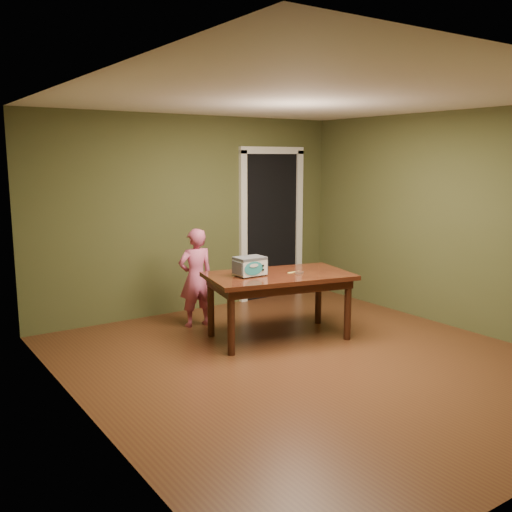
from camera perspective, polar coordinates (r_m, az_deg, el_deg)
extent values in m
plane|color=#552E18|center=(5.90, 5.44, -10.53)|extent=(5.00, 5.00, 0.00)
cube|color=#474B28|center=(7.65, -6.46, 4.15)|extent=(4.50, 0.02, 2.60)
cube|color=#474B28|center=(4.50, -16.93, -0.16)|extent=(0.02, 5.00, 2.60)
cube|color=#474B28|center=(7.23, 19.51, 3.32)|extent=(0.02, 5.00, 2.60)
cube|color=white|center=(5.56, 5.89, 15.48)|extent=(4.50, 5.00, 0.02)
cube|color=black|center=(8.61, 0.31, 3.16)|extent=(0.90, 0.60, 2.10)
cube|color=black|center=(8.35, 1.54, 2.95)|extent=(0.90, 0.02, 2.10)
cube|color=white|center=(8.06, -1.29, 2.70)|extent=(0.10, 0.06, 2.20)
cube|color=white|center=(8.64, 4.29, 3.16)|extent=(0.10, 0.06, 2.20)
cube|color=white|center=(8.28, 1.63, 10.52)|extent=(1.10, 0.06, 0.10)
cube|color=black|center=(6.45, 2.30, -2.01)|extent=(1.76, 1.22, 0.05)
cube|color=black|center=(6.47, 2.29, -2.66)|extent=(1.61, 1.08, 0.10)
cylinder|color=black|center=(5.98, -2.51, -6.69)|extent=(0.08, 0.08, 0.70)
cylinder|color=black|center=(6.62, -4.54, -5.08)|extent=(0.08, 0.08, 0.70)
cylinder|color=black|center=(6.56, 9.15, -5.31)|extent=(0.08, 0.08, 0.70)
cylinder|color=black|center=(7.14, 6.26, -3.98)|extent=(0.08, 0.08, 0.70)
cylinder|color=#4C4F54|center=(6.20, -1.19, -2.20)|extent=(0.02, 0.02, 0.01)
cylinder|color=#4C4F54|center=(6.34, -2.04, -1.93)|extent=(0.02, 0.02, 0.01)
cylinder|color=#4C4F54|center=(6.34, 0.81, -1.92)|extent=(0.02, 0.02, 0.01)
cylinder|color=#4C4F54|center=(6.48, -0.07, -1.66)|extent=(0.02, 0.02, 0.01)
cube|color=silver|center=(6.32, -0.62, -1.06)|extent=(0.32, 0.23, 0.18)
cube|color=#4C4F54|center=(6.30, -0.62, -0.21)|extent=(0.32, 0.23, 0.03)
cube|color=#4C4F54|center=(6.23, -1.89, -1.23)|extent=(0.01, 0.20, 0.14)
cube|color=#4C4F54|center=(6.41, 0.62, -0.91)|extent=(0.01, 0.20, 0.14)
ellipsoid|color=teal|center=(6.21, -0.22, -1.26)|extent=(0.24, 0.01, 0.15)
cylinder|color=black|center=(6.27, 0.71, -0.96)|extent=(0.02, 0.01, 0.02)
cylinder|color=black|center=(6.28, 0.71, -1.37)|extent=(0.02, 0.01, 0.02)
cylinder|color=silver|center=(6.48, 4.34, -1.67)|extent=(0.10, 0.10, 0.02)
cylinder|color=#4C2C19|center=(6.48, 4.34, -1.61)|extent=(0.09, 0.09, 0.01)
cube|color=#DBCC5F|center=(6.54, 3.82, -1.61)|extent=(0.18, 0.04, 0.01)
imported|color=#C65177|center=(6.98, -6.04, -2.17)|extent=(0.47, 0.33, 1.21)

